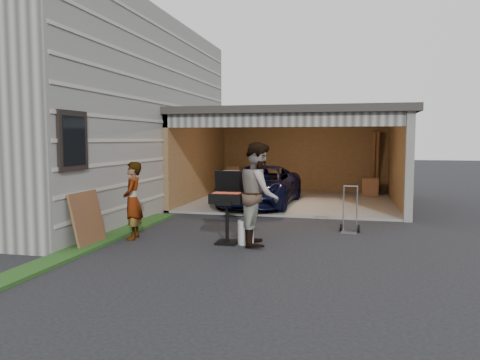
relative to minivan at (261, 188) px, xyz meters
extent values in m
plane|color=black|center=(0.10, -5.20, -0.59)|extent=(80.00, 80.00, 0.00)
cube|color=#474744|center=(-5.90, -1.20, 2.16)|extent=(7.00, 11.00, 5.50)
cube|color=#193814|center=(-2.15, -6.20, -0.56)|extent=(0.50, 8.00, 0.06)
cube|color=#605E59|center=(0.85, 1.30, -0.56)|extent=(6.50, 6.00, 0.06)
cube|color=brown|center=(0.85, 4.23, 0.76)|extent=(6.50, 0.15, 2.70)
cube|color=brown|center=(4.02, 1.30, 0.76)|extent=(0.15, 6.00, 2.70)
cube|color=brown|center=(-2.33, 1.30, 0.76)|extent=(0.15, 6.00, 2.70)
cube|color=#2D2B28|center=(0.85, 1.30, 2.21)|extent=(6.80, 6.30, 0.20)
cube|color=#474744|center=(0.85, -1.62, 1.93)|extent=(6.50, 0.16, 0.36)
cube|color=beige|center=(0.85, -0.40, 2.03)|extent=(6.00, 2.40, 0.06)
cube|color=#474744|center=(4.00, -1.65, 0.76)|extent=(0.20, 0.18, 2.70)
cube|color=brown|center=(-1.70, 3.50, -0.28)|extent=(0.60, 0.50, 0.50)
cube|color=brown|center=(-1.70, 3.50, 0.20)|extent=(0.50, 0.45, 0.45)
cube|color=brown|center=(3.30, 3.40, -0.23)|extent=(0.55, 0.50, 0.60)
cube|color=#532F1C|center=(3.48, 4.00, 0.61)|extent=(0.24, 0.43, 2.20)
imported|color=black|center=(0.00, 0.00, 0.00)|extent=(2.07, 4.27, 1.17)
imported|color=#9EABC7|center=(-1.68, -5.02, 0.20)|extent=(0.51, 0.65, 1.57)
imported|color=#4F251F|center=(0.90, -4.93, 0.40)|extent=(0.91, 1.08, 1.97)
cube|color=black|center=(0.29, -5.00, -0.56)|extent=(0.40, 0.40, 0.05)
cylinder|color=black|center=(0.29, -5.00, -0.15)|extent=(0.07, 0.07, 0.80)
cube|color=black|center=(0.29, -5.00, 0.30)|extent=(0.63, 0.44, 0.19)
cube|color=#59595B|center=(0.29, -5.00, 0.39)|extent=(0.57, 0.38, 0.01)
cube|color=black|center=(0.29, -4.72, 0.60)|extent=(0.63, 0.11, 0.44)
cylinder|color=silver|center=(0.65, -4.97, -0.35)|extent=(0.41, 0.41, 0.46)
cube|color=#532F1C|center=(-2.24, -5.80, -0.07)|extent=(0.26, 0.94, 1.04)
cube|color=gray|center=(2.60, -3.40, -0.57)|extent=(0.36, 0.25, 0.04)
cylinder|color=black|center=(2.42, -3.26, -0.50)|extent=(0.06, 0.18, 0.17)
cylinder|color=black|center=(2.80, -3.31, -0.50)|extent=(0.06, 0.18, 0.17)
cylinder|color=gray|center=(2.47, -3.27, -0.06)|extent=(0.03, 0.03, 1.01)
cylinder|color=gray|center=(2.75, -3.30, -0.06)|extent=(0.03, 0.03, 1.01)
cylinder|color=gray|center=(2.61, -3.29, 0.42)|extent=(0.29, 0.06, 0.03)
camera|label=1|loc=(2.59, -13.66, 1.44)|focal=35.00mm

